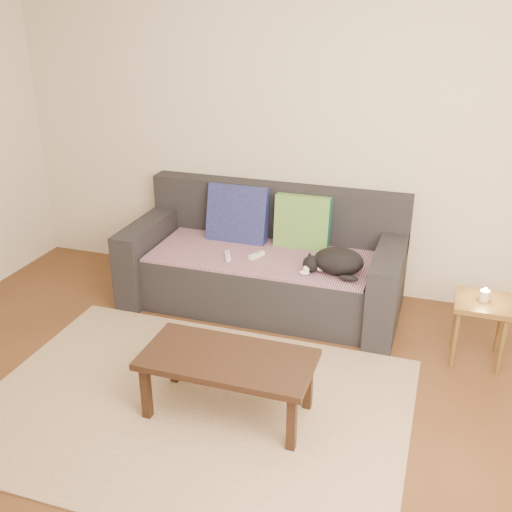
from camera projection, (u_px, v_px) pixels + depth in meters
The scene contains 13 objects.
ground at pixel (182, 423), 3.42m from camera, with size 4.50×4.50×0.00m, color brown.
back_wall at pixel (282, 127), 4.63m from camera, with size 4.50×0.04×2.60m, color beige.
sofa at pixel (265, 265), 4.66m from camera, with size 2.10×0.94×0.87m.
throw_blanket at pixel (261, 256), 4.53m from camera, with size 1.66×0.74×0.02m, color #3E294D.
cushion_navy at pixel (238, 216), 4.76m from camera, with size 0.49×0.12×0.49m, color #181353.
cushion_green at pixel (302, 223), 4.61m from camera, with size 0.43×0.11×0.43m, color #0E5A4F.
cat at pixel (336, 262), 4.19m from camera, with size 0.48×0.37×0.19m.
wii_remote_a at pixel (228, 256), 4.46m from camera, with size 0.15×0.04×0.03m, color white.
wii_remote_b at pixel (257, 255), 4.47m from camera, with size 0.15×0.04×0.03m, color white.
side_table at pixel (482, 311), 3.87m from camera, with size 0.35×0.35×0.44m.
candle at pixel (484, 295), 3.83m from camera, with size 0.06×0.06×0.09m.
rug at pixel (193, 406), 3.54m from camera, with size 2.50×1.80×0.01m, color tan.
coffee_table at pixel (228, 364), 3.36m from camera, with size 0.97×0.49×0.39m.
Camera 1 is at (1.26, -2.48, 2.25)m, focal length 42.00 mm.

